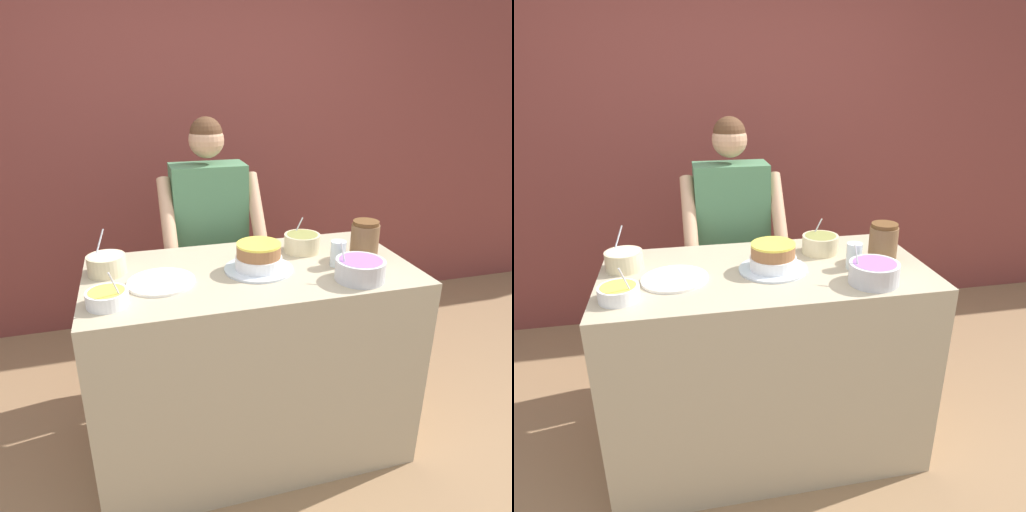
# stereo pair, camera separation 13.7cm
# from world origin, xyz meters

# --- Properties ---
(ground_plane) EXTENTS (14.00, 14.00, 0.00)m
(ground_plane) POSITION_xyz_m (0.00, 0.00, 0.00)
(ground_plane) COLOR #93704C
(wall_back) EXTENTS (10.00, 0.05, 2.60)m
(wall_back) POSITION_xyz_m (0.00, 1.81, 1.30)
(wall_back) COLOR brown
(wall_back) RESTS_ON ground_plane
(counter) EXTENTS (1.43, 0.72, 0.95)m
(counter) POSITION_xyz_m (0.00, 0.36, 0.48)
(counter) COLOR tan
(counter) RESTS_ON ground_plane
(person_baker) EXTENTS (0.55, 0.45, 1.55)m
(person_baker) POSITION_xyz_m (-0.07, 0.98, 0.92)
(person_baker) COLOR #2D2D38
(person_baker) RESTS_ON ground_plane
(cake) EXTENTS (0.30, 0.30, 0.12)m
(cake) POSITION_xyz_m (0.03, 0.35, 1.01)
(cake) COLOR silver
(cake) RESTS_ON counter
(frosting_bowl_purple) EXTENTS (0.21, 0.21, 0.16)m
(frosting_bowl_purple) POSITION_xyz_m (0.41, 0.13, 1.00)
(frosting_bowl_purple) COLOR silver
(frosting_bowl_purple) RESTS_ON counter
(frosting_bowl_olive) EXTENTS (0.17, 0.17, 0.15)m
(frosting_bowl_olive) POSITION_xyz_m (0.30, 0.51, 1.00)
(frosting_bowl_olive) COLOR beige
(frosting_bowl_olive) RESTS_ON counter
(frosting_bowl_yellow) EXTENTS (0.16, 0.16, 0.15)m
(frosting_bowl_yellow) POSITION_xyz_m (-0.60, 0.18, 0.98)
(frosting_bowl_yellow) COLOR white
(frosting_bowl_yellow) RESTS_ON counter
(frosting_bowl_white) EXTENTS (0.16, 0.16, 0.18)m
(frosting_bowl_white) POSITION_xyz_m (-0.61, 0.48, 1.00)
(frosting_bowl_white) COLOR beige
(frosting_bowl_white) RESTS_ON counter
(drinking_glass) EXTENTS (0.07, 0.07, 0.12)m
(drinking_glass) POSITION_xyz_m (0.38, 0.30, 1.01)
(drinking_glass) COLOR silver
(drinking_glass) RESTS_ON counter
(ceramic_plate) EXTENTS (0.28, 0.28, 0.01)m
(ceramic_plate) POSITION_xyz_m (-0.39, 0.32, 0.96)
(ceramic_plate) COLOR white
(ceramic_plate) RESTS_ON counter
(stoneware_jar) EXTENTS (0.13, 0.13, 0.17)m
(stoneware_jar) POSITION_xyz_m (0.55, 0.37, 1.04)
(stoneware_jar) COLOR brown
(stoneware_jar) RESTS_ON counter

